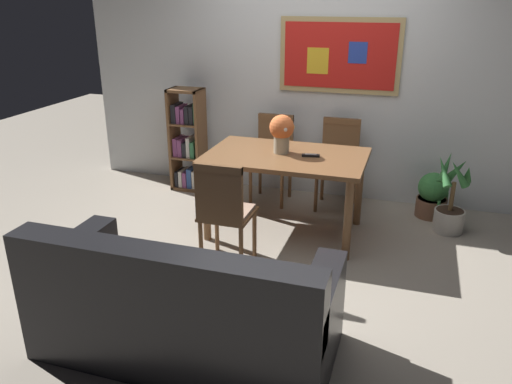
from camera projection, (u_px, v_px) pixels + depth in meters
The scene contains 12 objects.
ground_plane at pixel (274, 254), 4.35m from camera, with size 12.00×12.00×0.00m, color gray.
wall_back_with_painting at pixel (317, 74), 5.29m from camera, with size 5.20×0.14×2.60m.
dining_table at pixel (286, 165), 4.54m from camera, with size 1.41×0.90×0.76m.
dining_chair_far_right at pixel (339, 156), 5.18m from camera, with size 0.40×0.41×0.91m.
dining_chair_far_left at pixel (273, 151), 5.36m from camera, with size 0.40×0.41×0.91m.
dining_chair_near_left at pixel (224, 206), 3.95m from camera, with size 0.40×0.41×0.91m.
leather_couch at pixel (183, 310), 3.04m from camera, with size 1.80×0.84×0.84m.
bookshelf at pixel (188, 143), 5.65m from camera, with size 0.36×0.28×1.14m.
potted_ivy at pixel (432, 196), 5.02m from camera, with size 0.31×0.32×0.50m.
potted_palm at pixel (450, 204), 4.68m from camera, with size 0.35×0.35×0.76m.
flower_vase at pixel (282, 131), 4.47m from camera, with size 0.22×0.22×0.34m.
tv_remote at pixel (311, 155), 4.43m from camera, with size 0.16×0.07×0.02m.
Camera 1 is at (1.03, -3.72, 2.08)m, focal length 35.49 mm.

